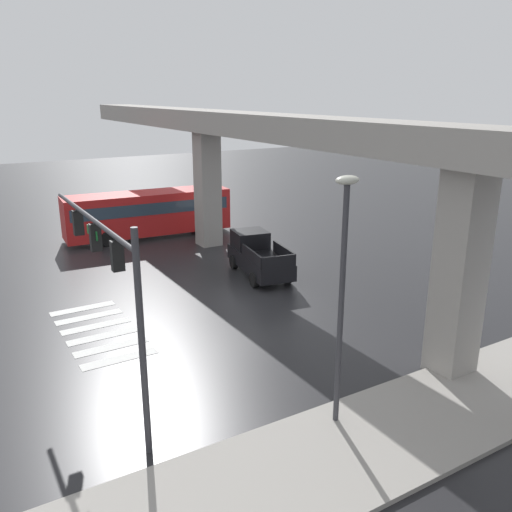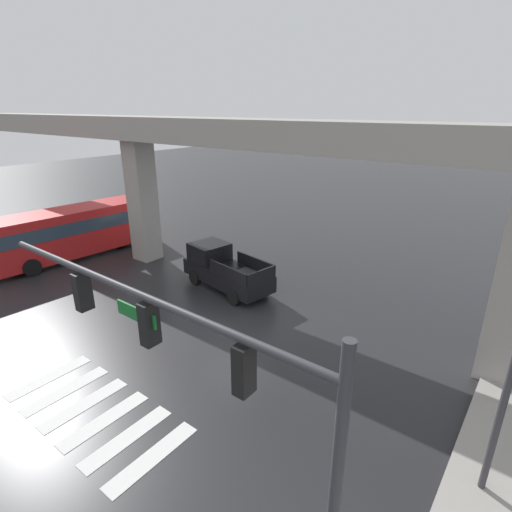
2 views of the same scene
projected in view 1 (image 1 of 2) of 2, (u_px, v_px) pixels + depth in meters
The scene contains 8 objects.
ground_plane at pixel (236, 301), 24.71m from camera, with size 120.00×120.00×0.00m, color #232326.
crosswalk_stripes at pixel (99, 331), 21.63m from camera, with size 6.05×2.80×0.01m.
elevated_overpass at pixel (297, 141), 24.19m from camera, with size 55.85×2.52×8.26m.
sidewalk_east at pixel (464, 401), 16.57m from camera, with size 4.00×36.00×0.15m, color #9E9991.
pickup_truck at pixel (258, 256), 28.23m from camera, with size 5.35×2.73×2.08m.
city_bus at pixel (148, 211), 35.43m from camera, with size 3.34×10.95×2.99m.
traffic_signal_mast at pixel (108, 264), 15.24m from camera, with size 8.69×0.32×6.20m.
street_lamp_near_corner at pixel (343, 276), 14.24m from camera, with size 0.44×0.70×7.24m.
Camera 1 is at (20.26, -10.97, 9.22)m, focal length 37.57 mm.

